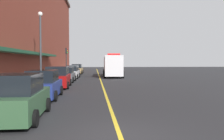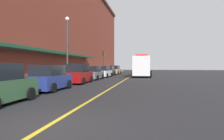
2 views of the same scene
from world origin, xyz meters
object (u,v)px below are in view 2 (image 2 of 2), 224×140
Objects in this scene: parked_car_5 at (109,71)px; box_truck at (143,67)px; parked_car_3 at (93,73)px; parked_car_4 at (103,72)px; parked_car_1 at (49,79)px; traffic_light_near at (103,58)px; parking_meter_1 at (22,76)px; parked_car_6 at (115,70)px; street_lamp_left at (67,41)px; parked_car_2 at (78,74)px.

parked_car_5 is 0.49× the size of box_truck.
parked_car_3 is at bearing -34.84° from box_truck.
parked_car_5 is at bearing 4.04° from parked_car_4.
parked_car_5 is at bearing -0.09° from parked_car_1.
traffic_light_near reaches higher than parked_car_5.
parking_meter_1 is (-1.35, -1.14, 0.23)m from parked_car_1.
parked_car_6 is at bearing 87.03° from parking_meter_1.
box_truck is (5.96, 19.40, 0.77)m from parked_car_1.
parked_car_5 is 3.18× the size of parking_meter_1.
traffic_light_near reaches higher than parked_car_4.
street_lamp_left is at bearing 13.40° from parked_car_1.
street_lamp_left reaches higher than parked_car_2.
street_lamp_left is at bearing 41.56° from parked_car_2.
parked_car_1 is at bearing 179.89° from parked_car_5.
parked_car_2 is at bearing -85.79° from traffic_light_near.
parked_car_1 is at bearing -15.45° from box_truck.
parked_car_5 is (-0.18, 5.15, -0.01)m from parked_car_4.
parked_car_3 is at bearing 59.28° from street_lamp_left.
street_lamp_left is at bearing 150.62° from parked_car_3.
traffic_light_near is (-1.29, 23.42, 2.33)m from parked_car_1.
street_lamp_left is at bearing 93.74° from parking_meter_1.
traffic_light_near is at bearing 163.08° from parked_car_6.
parked_car_6 reaches higher than parking_meter_1.
parked_car_4 reaches higher than parked_car_3.
traffic_light_near is (0.06, 24.56, 2.10)m from parking_meter_1.
box_truck is at bearing -25.16° from parked_car_2.
parked_car_2 is 3.37× the size of parking_meter_1.
parking_meter_1 is (-1.49, -17.98, 0.27)m from parked_car_4.
parked_car_3 is (0.04, 5.44, -0.09)m from parked_car_2.
parking_meter_1 is (-1.30, -23.12, 0.28)m from parked_car_5.
traffic_light_near is at bearing 2.94° from parked_car_2.
parked_car_4 is 18.04m from parking_meter_1.
parked_car_1 is at bearing 178.75° from parked_car_2.
box_truck is (5.92, 8.02, 0.81)m from parked_car_3.
parked_car_6 is (0.01, 10.88, 0.04)m from parked_car_4.
traffic_light_near reaches higher than parked_car_1.
box_truck reaches higher than parked_car_1.
box_truck is (6.00, -2.58, 0.81)m from parked_car_5.
parked_car_5 is at bearing 179.60° from parked_car_6.
parking_meter_1 is at bearing 167.98° from parked_car_2.
parked_car_4 is (0.14, 10.89, -0.09)m from parked_car_2.
parked_car_1 is 0.88× the size of parked_car_4.
parked_car_2 is 5.44m from parked_car_3.
street_lamp_left reaches higher than parked_car_1.
parked_car_5 is (-0.08, 10.59, -0.00)m from parked_car_3.
parked_car_6 is at bearing 0.94° from parked_car_3.
parked_car_6 is at bearing 1.93° from parked_car_4.
parked_car_1 is 0.92× the size of parked_car_2.
street_lamp_left is 1.61× the size of traffic_light_near.
parked_car_6 is (0.15, 27.72, -0.01)m from parked_car_1.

